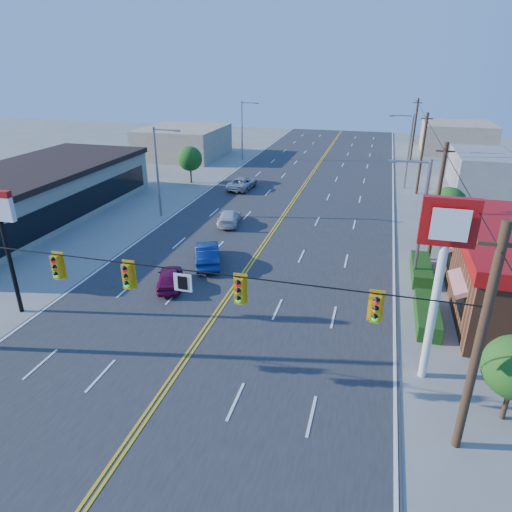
% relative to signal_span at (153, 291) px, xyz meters
% --- Properties ---
extents(ground, '(160.00, 160.00, 0.00)m').
position_rel_signal_span_xyz_m(ground, '(0.12, 0.00, -4.89)').
color(ground, gray).
rests_on(ground, ground).
extents(road, '(20.00, 120.00, 0.06)m').
position_rel_signal_span_xyz_m(road, '(0.12, 20.00, -4.86)').
color(road, '#2D2D30').
rests_on(road, ground).
extents(signal_span, '(24.32, 0.34, 9.00)m').
position_rel_signal_span_xyz_m(signal_span, '(0.00, 0.00, 0.00)').
color(signal_span, '#47301E').
rests_on(signal_span, ground).
extents(kfc_pylon, '(2.20, 0.36, 8.50)m').
position_rel_signal_span_xyz_m(kfc_pylon, '(11.12, 4.00, 1.16)').
color(kfc_pylon, white).
rests_on(kfc_pylon, ground).
extents(strip_mall, '(10.40, 26.40, 4.40)m').
position_rel_signal_span_xyz_m(strip_mall, '(-21.88, 18.00, -2.63)').
color(strip_mall, tan).
rests_on(strip_mall, ground).
extents(pizza_hut_sign, '(1.90, 0.30, 6.85)m').
position_rel_signal_span_xyz_m(pizza_hut_sign, '(-10.88, 4.00, 0.30)').
color(pizza_hut_sign, black).
rests_on(pizza_hut_sign, ground).
extents(streetlight_se, '(2.55, 0.25, 8.00)m').
position_rel_signal_span_xyz_m(streetlight_se, '(10.91, 14.00, -0.37)').
color(streetlight_se, gray).
rests_on(streetlight_se, ground).
extents(streetlight_ne, '(2.55, 0.25, 8.00)m').
position_rel_signal_span_xyz_m(streetlight_ne, '(10.91, 38.00, -0.37)').
color(streetlight_ne, gray).
rests_on(streetlight_ne, ground).
extents(streetlight_sw, '(2.55, 0.25, 8.00)m').
position_rel_signal_span_xyz_m(streetlight_sw, '(-10.67, 22.00, -0.37)').
color(streetlight_sw, gray).
rests_on(streetlight_sw, ground).
extents(streetlight_nw, '(2.55, 0.25, 8.00)m').
position_rel_signal_span_xyz_m(streetlight_nw, '(-10.67, 48.00, -0.37)').
color(streetlight_nw, gray).
rests_on(streetlight_nw, ground).
extents(utility_pole_near, '(0.28, 0.28, 8.40)m').
position_rel_signal_span_xyz_m(utility_pole_near, '(12.32, 18.00, -0.69)').
color(utility_pole_near, '#47301E').
rests_on(utility_pole_near, ground).
extents(utility_pole_mid, '(0.28, 0.28, 8.40)m').
position_rel_signal_span_xyz_m(utility_pole_mid, '(12.32, 36.00, -0.69)').
color(utility_pole_mid, '#47301E').
rests_on(utility_pole_mid, ground).
extents(utility_pole_far, '(0.28, 0.28, 8.40)m').
position_rel_signal_span_xyz_m(utility_pole_far, '(12.32, 54.00, -0.69)').
color(utility_pole_far, '#47301E').
rests_on(utility_pole_far, ground).
extents(tree_kfc_rear, '(2.94, 2.94, 4.41)m').
position_rel_signal_span_xyz_m(tree_kfc_rear, '(13.62, 22.00, -1.95)').
color(tree_kfc_rear, '#47301E').
rests_on(tree_kfc_rear, ground).
extents(tree_west, '(2.80, 2.80, 4.20)m').
position_rel_signal_span_xyz_m(tree_west, '(-12.88, 34.00, -2.09)').
color(tree_west, '#47301E').
rests_on(tree_west, ground).
extents(bld_east_mid, '(12.00, 10.00, 4.00)m').
position_rel_signal_span_xyz_m(bld_east_mid, '(22.12, 40.00, -2.89)').
color(bld_east_mid, gray).
rests_on(bld_east_mid, ground).
extents(bld_west_far, '(11.00, 12.00, 4.20)m').
position_rel_signal_span_xyz_m(bld_west_far, '(-19.88, 48.00, -2.79)').
color(bld_west_far, tan).
rests_on(bld_west_far, ground).
extents(bld_east_far, '(10.00, 10.00, 4.40)m').
position_rel_signal_span_xyz_m(bld_east_far, '(19.12, 62.00, -2.69)').
color(bld_east_far, tan).
rests_on(bld_east_far, ground).
extents(car_magenta, '(2.67, 3.97, 1.25)m').
position_rel_signal_span_xyz_m(car_magenta, '(-3.86, 9.02, -4.26)').
color(car_magenta, maroon).
rests_on(car_magenta, ground).
extents(car_blue, '(3.22, 4.84, 1.51)m').
position_rel_signal_span_xyz_m(car_blue, '(-2.82, 12.95, -4.13)').
color(car_blue, navy).
rests_on(car_blue, ground).
extents(car_white, '(2.45, 4.43, 1.21)m').
position_rel_signal_span_xyz_m(car_white, '(-4.01, 21.33, -4.28)').
color(car_white, silver).
rests_on(car_white, ground).
extents(car_silver, '(2.50, 4.95, 1.34)m').
position_rel_signal_span_xyz_m(car_silver, '(-6.24, 32.71, -4.21)').
color(car_silver, '#B7B7BC').
rests_on(car_silver, ground).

